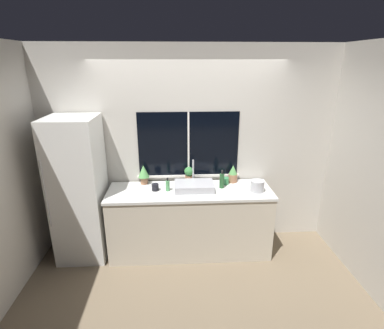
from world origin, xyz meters
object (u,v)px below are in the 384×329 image
refrigerator (79,190)px  kettle (257,186)px  potted_plant_right (233,174)px  soap_bottle (168,185)px  potted_plant_left (144,173)px  mug_black (155,187)px  potted_plant_center (189,174)px  bottle_tall (222,180)px  sink (194,186)px  mug_green (225,181)px

refrigerator → kettle: bearing=-2.6°
potted_plant_right → soap_bottle: (-0.89, -0.25, -0.04)m
refrigerator → potted_plant_right: 2.03m
potted_plant_right → kettle: size_ratio=1.40×
refrigerator → soap_bottle: refrigerator is taller
potted_plant_left → mug_black: bearing=-54.6°
refrigerator → potted_plant_center: (1.41, 0.23, 0.09)m
bottle_tall → kettle: bearing=-17.8°
sink → soap_bottle: (-0.34, -0.03, 0.03)m
refrigerator → potted_plant_right: bearing=6.5°
kettle → soap_bottle: bearing=175.9°
potted_plant_center → potted_plant_right: potted_plant_right is taller
potted_plant_left → potted_plant_center: potted_plant_left is taller
sink → potted_plant_right: 0.60m
mug_black → potted_plant_right: bearing=12.4°
potted_plant_right → sink: bearing=-157.8°
sink → mug_green: sink is taller
potted_plant_left → soap_bottle: bearing=-37.4°
refrigerator → potted_plant_left: (0.80, 0.23, 0.13)m
potted_plant_left → potted_plant_right: size_ratio=1.09×
mug_green → mug_black: bearing=-170.4°
refrigerator → kettle: refrigerator is taller
potted_plant_center → mug_green: potted_plant_center is taller
sink → kettle: 0.81m
mug_black → kettle: 1.31m
potted_plant_center → potted_plant_right: bearing=0.0°
refrigerator → potted_plant_center: bearing=9.2°
mug_green → kettle: (0.37, -0.26, 0.03)m
potted_plant_right → kettle: potted_plant_right is taller
potted_plant_left → kettle: potted_plant_left is taller
potted_plant_left → refrigerator: bearing=-164.1°
potted_plant_right → refrigerator: bearing=-173.5°
sink → bottle_tall: 0.37m
sink → potted_plant_left: sink is taller
sink → soap_bottle: size_ratio=2.86×
refrigerator → kettle: size_ratio=10.76×
potted_plant_center → mug_green: size_ratio=2.40×
mug_green → mug_black: (-0.93, -0.16, -0.00)m
soap_bottle → mug_black: size_ratio=1.96×
bottle_tall → soap_bottle: bearing=-175.3°
refrigerator → mug_green: bearing=4.7°
kettle → sink: bearing=172.4°
mug_black → kettle: kettle is taller
bottle_tall → kettle: (0.43, -0.14, -0.02)m
potted_plant_center → soap_bottle: (-0.28, -0.25, -0.05)m
bottle_tall → mug_green: size_ratio=2.57×
sink → potted_plant_center: bearing=103.9°
potted_plant_left → mug_black: potted_plant_left is taller
potted_plant_right → bottle_tall: bearing=-133.5°
potted_plant_center → mug_black: bearing=-152.7°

